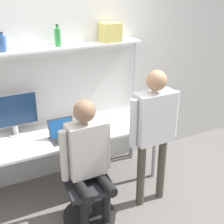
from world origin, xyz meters
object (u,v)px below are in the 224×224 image
(office_chair, at_px, (88,194))
(storage_box, at_px, (110,32))
(cell_phone, at_px, (84,133))
(bottle_blue, at_px, (3,44))
(person_seated, at_px, (88,155))
(person_standing, at_px, (154,123))
(monitor, at_px, (13,113))
(laptop, at_px, (62,133))
(bottle_green, at_px, (58,37))

(office_chair, relative_size, storage_box, 4.22)
(cell_phone, height_order, bottle_blue, bottle_blue)
(person_seated, relative_size, person_standing, 0.87)
(monitor, distance_m, storage_box, 1.43)
(person_seated, bearing_deg, person_standing, -1.99)
(monitor, distance_m, laptop, 0.59)
(laptop, bearing_deg, cell_phone, 1.31)
(monitor, bearing_deg, cell_phone, -24.45)
(cell_phone, bearing_deg, laptop, -178.69)
(cell_phone, relative_size, bottle_green, 0.64)
(laptop, height_order, bottle_blue, bottle_blue)
(office_chair, distance_m, storage_box, 1.85)
(person_seated, bearing_deg, office_chair, 85.56)
(person_standing, height_order, bottle_green, bottle_green)
(storage_box, bearing_deg, person_standing, -86.20)
(laptop, bearing_deg, bottle_green, 68.84)
(laptop, relative_size, storage_box, 1.31)
(laptop, relative_size, office_chair, 0.31)
(office_chair, bearing_deg, laptop, 99.65)
(office_chair, distance_m, person_seated, 0.51)
(bottle_green, bearing_deg, laptop, -111.16)
(office_chair, height_order, storage_box, storage_box)
(bottle_green, bearing_deg, storage_box, 0.00)
(cell_phone, relative_size, person_seated, 0.11)
(cell_phone, xyz_separation_m, person_standing, (0.56, -0.56, 0.24))
(person_seated, height_order, bottle_green, bottle_green)
(laptop, height_order, cell_phone, laptop)
(cell_phone, bearing_deg, person_standing, -44.60)
(monitor, xyz_separation_m, person_standing, (1.26, -0.87, -0.03))
(office_chair, distance_m, bottle_blue, 1.78)
(cell_phone, bearing_deg, bottle_blue, 154.54)
(laptop, distance_m, bottle_green, 1.05)
(monitor, height_order, laptop, monitor)
(monitor, height_order, person_standing, person_standing)
(office_chair, bearing_deg, person_seated, -94.44)
(laptop, distance_m, office_chair, 0.71)
(monitor, xyz_separation_m, person_seated, (0.52, -0.85, -0.22))
(monitor, bearing_deg, person_seated, -58.61)
(monitor, distance_m, person_standing, 1.54)
(monitor, bearing_deg, office_chair, -56.85)
(cell_phone, bearing_deg, storage_box, 33.80)
(person_seated, relative_size, bottle_green, 5.70)
(monitor, height_order, cell_phone, monitor)
(monitor, bearing_deg, storage_box, 0.93)
(laptop, height_order, person_standing, person_standing)
(person_seated, bearing_deg, monitor, 121.39)
(bottle_blue, relative_size, bottle_green, 0.84)
(laptop, height_order, office_chair, laptop)
(person_standing, bearing_deg, office_chair, 174.18)
(cell_phone, relative_size, office_chair, 0.16)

